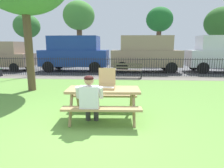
{
  "coord_description": "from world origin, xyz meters",
  "views": [
    {
      "loc": [
        0.73,
        -3.73,
        1.84
      ],
      "look_at": [
        0.36,
        1.71,
        0.75
      ],
      "focal_mm": 31.36,
      "sensor_mm": 36.0,
      "label": 1
    }
  ],
  "objects_px": {
    "lamp_post_walkway": "(28,27)",
    "park_bench_center": "(128,71)",
    "picnic_table_foreground": "(103,95)",
    "adult_at_table": "(90,98)",
    "parked_car_center": "(75,53)",
    "parked_car_far_right": "(224,53)",
    "far_tree_left": "(27,27)",
    "pizza_box_open": "(107,83)",
    "far_tree_center": "(159,21)",
    "pizza_slice_on_table": "(93,87)",
    "far_tree_midleft": "(79,17)",
    "parked_car_left": "(0,55)",
    "parked_car_right": "(146,53)",
    "far_tree_midright": "(222,23)"
  },
  "relations": [
    {
      "from": "park_bench_center",
      "to": "lamp_post_walkway",
      "type": "relative_size",
      "value": 0.34
    },
    {
      "from": "lamp_post_walkway",
      "to": "parked_car_far_right",
      "type": "height_order",
      "value": "lamp_post_walkway"
    },
    {
      "from": "picnic_table_foreground",
      "to": "pizza_slice_on_table",
      "type": "xyz_separation_m",
      "value": [
        -0.29,
        0.12,
        0.18
      ]
    },
    {
      "from": "lamp_post_walkway",
      "to": "park_bench_center",
      "type": "bearing_deg",
      "value": -2.27
    },
    {
      "from": "pizza_slice_on_table",
      "to": "far_tree_midright",
      "type": "height_order",
      "value": "far_tree_midright"
    },
    {
      "from": "far_tree_left",
      "to": "pizza_slice_on_table",
      "type": "bearing_deg",
      "value": -58.53
    },
    {
      "from": "adult_at_table",
      "to": "far_tree_midleft",
      "type": "distance_m",
      "value": 16.14
    },
    {
      "from": "picnic_table_foreground",
      "to": "adult_at_table",
      "type": "xyz_separation_m",
      "value": [
        -0.25,
        -0.51,
        0.06
      ]
    },
    {
      "from": "parked_car_left",
      "to": "far_tree_midleft",
      "type": "height_order",
      "value": "far_tree_midleft"
    },
    {
      "from": "pizza_slice_on_table",
      "to": "parked_car_left",
      "type": "height_order",
      "value": "parked_car_left"
    },
    {
      "from": "park_bench_center",
      "to": "parked_car_right",
      "type": "relative_size",
      "value": 0.34
    },
    {
      "from": "picnic_table_foreground",
      "to": "far_tree_midleft",
      "type": "relative_size",
      "value": 0.31
    },
    {
      "from": "far_tree_left",
      "to": "far_tree_midright",
      "type": "height_order",
      "value": "far_tree_midright"
    },
    {
      "from": "parked_car_left",
      "to": "far_tree_left",
      "type": "xyz_separation_m",
      "value": [
        -0.65,
        5.65,
        2.48
      ]
    },
    {
      "from": "pizza_slice_on_table",
      "to": "picnic_table_foreground",
      "type": "bearing_deg",
      "value": -22.74
    },
    {
      "from": "pizza_box_open",
      "to": "park_bench_center",
      "type": "bearing_deg",
      "value": 84.29
    },
    {
      "from": "lamp_post_walkway",
      "to": "far_tree_center",
      "type": "height_order",
      "value": "far_tree_center"
    },
    {
      "from": "adult_at_table",
      "to": "parked_car_far_right",
      "type": "relative_size",
      "value": 0.25
    },
    {
      "from": "park_bench_center",
      "to": "parked_car_right",
      "type": "xyz_separation_m",
      "value": [
        1.25,
        2.82,
        0.89
      ]
    },
    {
      "from": "parked_car_far_right",
      "to": "far_tree_left",
      "type": "bearing_deg",
      "value": 160.99
    },
    {
      "from": "far_tree_left",
      "to": "adult_at_table",
      "type": "bearing_deg",
      "value": -59.49
    },
    {
      "from": "picnic_table_foreground",
      "to": "far_tree_midright",
      "type": "height_order",
      "value": "far_tree_midright"
    },
    {
      "from": "pizza_box_open",
      "to": "lamp_post_walkway",
      "type": "bearing_deg",
      "value": 128.7
    },
    {
      "from": "far_tree_left",
      "to": "parked_car_far_right",
      "type": "bearing_deg",
      "value": -19.01
    },
    {
      "from": "park_bench_center",
      "to": "far_tree_midleft",
      "type": "distance_m",
      "value": 10.5
    },
    {
      "from": "pizza_slice_on_table",
      "to": "parked_car_far_right",
      "type": "xyz_separation_m",
      "value": [
        7.48,
        8.93,
        0.53
      ]
    },
    {
      "from": "adult_at_table",
      "to": "picnic_table_foreground",
      "type": "bearing_deg",
      "value": 64.16
    },
    {
      "from": "parked_car_right",
      "to": "far_tree_midleft",
      "type": "bearing_deg",
      "value": 136.23
    },
    {
      "from": "pizza_box_open",
      "to": "parked_car_left",
      "type": "bearing_deg",
      "value": 134.0
    },
    {
      "from": "parked_car_center",
      "to": "far_tree_center",
      "type": "height_order",
      "value": "far_tree_center"
    },
    {
      "from": "pizza_box_open",
      "to": "far_tree_midleft",
      "type": "relative_size",
      "value": 0.08
    },
    {
      "from": "parked_car_right",
      "to": "far_tree_midright",
      "type": "distance_m",
      "value": 9.7
    },
    {
      "from": "pizza_slice_on_table",
      "to": "far_tree_midright",
      "type": "relative_size",
      "value": 0.05
    },
    {
      "from": "parked_car_left",
      "to": "far_tree_midleft",
      "type": "xyz_separation_m",
      "value": [
        4.6,
        5.65,
        3.43
      ]
    },
    {
      "from": "far_tree_left",
      "to": "far_tree_center",
      "type": "relative_size",
      "value": 0.9
    },
    {
      "from": "far_tree_left",
      "to": "far_tree_midright",
      "type": "xyz_separation_m",
      "value": [
        18.61,
        0.0,
        0.28
      ]
    },
    {
      "from": "parked_car_right",
      "to": "parked_car_far_right",
      "type": "height_order",
      "value": "same"
    },
    {
      "from": "adult_at_table",
      "to": "far_tree_center",
      "type": "xyz_separation_m",
      "value": [
        3.96,
        15.22,
        3.44
      ]
    },
    {
      "from": "far_tree_left",
      "to": "far_tree_midleft",
      "type": "xyz_separation_m",
      "value": [
        5.25,
        0.0,
        0.95
      ]
    },
    {
      "from": "pizza_slice_on_table",
      "to": "parked_car_left",
      "type": "bearing_deg",
      "value": 132.82
    },
    {
      "from": "picnic_table_foreground",
      "to": "pizza_box_open",
      "type": "height_order",
      "value": "pizza_box_open"
    },
    {
      "from": "parked_car_far_right",
      "to": "far_tree_center",
      "type": "relative_size",
      "value": 0.9
    },
    {
      "from": "picnic_table_foreground",
      "to": "far_tree_center",
      "type": "xyz_separation_m",
      "value": [
        3.71,
        14.71,
        3.5
      ]
    },
    {
      "from": "picnic_table_foreground",
      "to": "parked_car_left",
      "type": "xyz_separation_m",
      "value": [
        -8.57,
        9.05,
        0.5
      ]
    },
    {
      "from": "picnic_table_foreground",
      "to": "parked_car_center",
      "type": "bearing_deg",
      "value": 108.52
    },
    {
      "from": "lamp_post_walkway",
      "to": "parked_car_right",
      "type": "distance_m",
      "value": 7.58
    },
    {
      "from": "far_tree_center",
      "to": "far_tree_midright",
      "type": "relative_size",
      "value": 1.01
    },
    {
      "from": "parked_car_left",
      "to": "far_tree_center",
      "type": "bearing_deg",
      "value": 24.74
    },
    {
      "from": "pizza_box_open",
      "to": "far_tree_center",
      "type": "bearing_deg",
      "value": 76.02
    },
    {
      "from": "adult_at_table",
      "to": "park_bench_center",
      "type": "distance_m",
      "value": 6.82
    }
  ]
}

